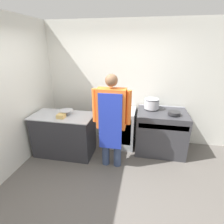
{
  "coord_description": "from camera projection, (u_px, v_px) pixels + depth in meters",
  "views": [
    {
      "loc": [
        0.65,
        -2.15,
        2.19
      ],
      "look_at": [
        0.06,
        0.96,
        0.96
      ],
      "focal_mm": 28.0,
      "sensor_mm": 36.0,
      "label": 1
    }
  ],
  "objects": [
    {
      "name": "mixing_bowl",
      "position": [
        66.0,
        112.0,
        3.5
      ],
      "size": [
        0.27,
        0.27,
        0.1
      ],
      "color": "#B2B5BC",
      "rests_on": "prep_counter"
    },
    {
      "name": "person_cook",
      "position": [
        111.0,
        117.0,
        3.06
      ],
      "size": [
        0.68,
        0.24,
        1.75
      ],
      "color": "#38476B",
      "rests_on": "ground_plane"
    },
    {
      "name": "saute_pan",
      "position": [
        174.0,
        113.0,
        3.4
      ],
      "size": [
        0.23,
        0.23,
        0.06
      ],
      "color": "#262628",
      "rests_on": "stove"
    },
    {
      "name": "stock_pot",
      "position": [
        152.0,
        103.0,
        3.69
      ],
      "size": [
        0.3,
        0.3,
        0.24
      ],
      "color": "#B2B5BC",
      "rests_on": "stove"
    },
    {
      "name": "stove",
      "position": [
        160.0,
        132.0,
        3.73
      ],
      "size": [
        1.01,
        0.76,
        0.92
      ],
      "color": "#38383D",
      "rests_on": "ground_plane"
    },
    {
      "name": "plastic_tub",
      "position": [
        61.0,
        116.0,
        3.35
      ],
      "size": [
        0.14,
        0.14,
        0.08
      ],
      "color": "#D8B266",
      "rests_on": "prep_counter"
    },
    {
      "name": "fridge_unit",
      "position": [
        119.0,
        127.0,
        3.99
      ],
      "size": [
        0.69,
        0.63,
        0.85
      ],
      "color": "#A8ADB2",
      "rests_on": "ground_plane"
    },
    {
      "name": "ground_plane",
      "position": [
        98.0,
        187.0,
        2.87
      ],
      "size": [
        14.0,
        14.0,
        0.0
      ],
      "primitive_type": "plane",
      "color": "#5B5651"
    },
    {
      "name": "wall_left",
      "position": [
        32.0,
        88.0,
        3.59
      ],
      "size": [
        0.05,
        8.0,
        2.7
      ],
      "color": "silver",
      "rests_on": "ground_plane"
    },
    {
      "name": "wall_back",
      "position": [
        116.0,
        84.0,
        4.01
      ],
      "size": [
        8.0,
        0.05,
        2.7
      ],
      "color": "silver",
      "rests_on": "ground_plane"
    },
    {
      "name": "prep_counter",
      "position": [
        64.0,
        134.0,
        3.65
      ],
      "size": [
        1.24,
        0.64,
        0.87
      ],
      "color": "#2D2D33",
      "rests_on": "ground_plane"
    }
  ]
}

